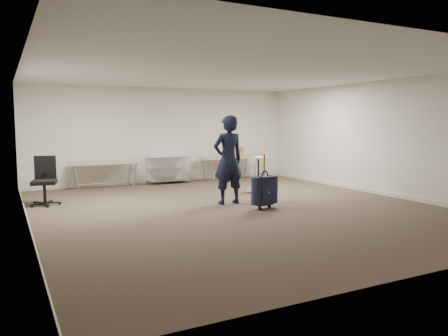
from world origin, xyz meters
TOP-DOWN VIEW (x-y plane):
  - ground at (0.00, 0.00)m, footprint 9.00×9.00m
  - room_shell at (0.00, 1.38)m, footprint 8.00×9.00m
  - folding_table_left at (-1.90, 3.95)m, footprint 1.80×0.75m
  - folding_table_right at (1.90, 3.95)m, footprint 1.80×0.75m
  - wire_shelf at (0.00, 4.20)m, footprint 1.22×0.47m
  - person at (0.07, 0.55)m, footprint 0.72×0.48m
  - suitcase at (0.47, -0.31)m, footprint 0.45×0.30m
  - office_chair at (-3.54, 2.24)m, footprint 0.64×0.64m
  - equipment_cart at (1.52, 1.57)m, footprint 0.63×0.63m
  - cardboard_box at (2.17, 3.99)m, footprint 0.41×0.34m

SIDE VIEW (x-z plane):
  - ground at x=0.00m, z-range 0.00..0.00m
  - room_shell at x=0.00m, z-range -4.45..4.55m
  - equipment_cart at x=1.52m, z-range -0.22..0.70m
  - office_chair at x=-3.54m, z-range -0.21..0.85m
  - suitcase at x=0.47m, z-range -0.18..0.96m
  - wire_shelf at x=0.00m, z-range 0.04..0.84m
  - folding_table_left at x=-1.90m, z-range 0.31..1.04m
  - folding_table_right at x=1.90m, z-range 0.31..1.04m
  - cardboard_box at x=2.17m, z-range 0.73..1.00m
  - person at x=0.07m, z-range 0.00..1.94m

